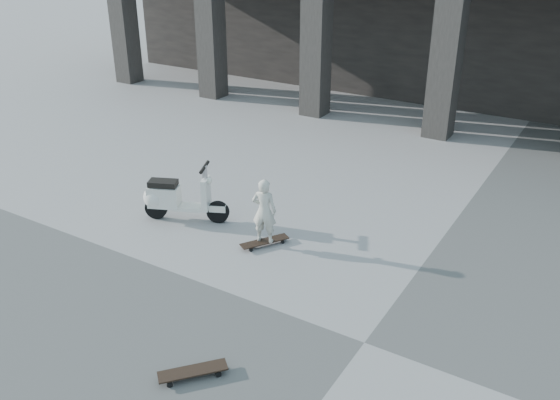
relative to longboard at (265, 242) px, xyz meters
The scene contains 5 objects.
ground 2.91m from the longboard, 30.41° to the right, with size 90.00×90.00×0.00m, color #4F4F4D.
longboard is the anchor object (origin of this frame).
skateboard_spare 3.30m from the longboard, 72.48° to the right, with size 0.71×0.77×0.10m.
child 0.59m from the longboard, 153.43° to the left, with size 0.41×0.27×1.14m, color beige.
scooter 2.01m from the longboard, behind, with size 1.49×0.85×1.10m.
Camera 1 is at (2.29, -5.87, 5.04)m, focal length 38.00 mm.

